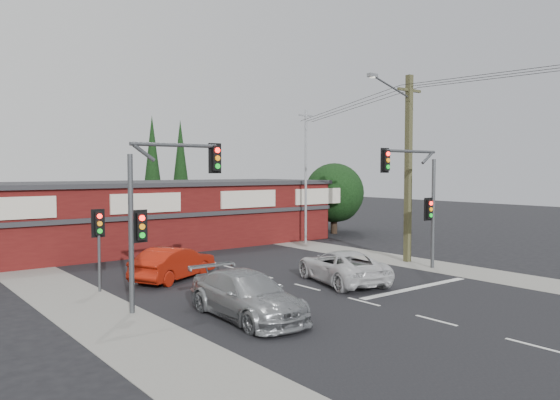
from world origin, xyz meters
TOP-DOWN VIEW (x-y plane):
  - ground at (0.00, 0.00)m, footprint 120.00×120.00m
  - road_strip at (0.00, 5.00)m, footprint 14.00×70.00m
  - verge_left at (-8.50, 5.00)m, footprint 3.00×70.00m
  - verge_right at (8.50, 5.00)m, footprint 3.00×70.00m
  - stop_line at (3.50, -1.50)m, footprint 6.50×0.35m
  - white_suv at (1.83, 1.24)m, footprint 3.66×5.61m
  - silver_suv at (-4.71, -0.95)m, footprint 2.36×5.36m
  - red_sedan at (-3.68, 6.38)m, footprint 4.79×3.50m
  - lane_dashes at (0.00, -0.19)m, footprint 0.12×37.21m
  - shop_building at (-0.99, 16.99)m, footprint 27.30×8.40m
  - tree_cluster at (14.69, 15.44)m, footprint 5.90×5.10m
  - conifer_near at (3.50, 24.00)m, footprint 1.80×1.80m
  - conifer_far at (7.00, 26.00)m, footprint 1.80×1.80m
  - traffic_mast_left at (-6.43, 2.00)m, footprint 3.77×0.27m
  - traffic_mast_right at (6.86, 1.00)m, footprint 3.96×0.27m
  - pedestal_signal at (-7.20, 6.01)m, footprint 0.55×0.27m
  - utility_pole at (8.36, 2.99)m, footprint 4.38×0.59m
  - steel_pole at (9.00, 12.00)m, footprint 1.20×0.16m
  - power_lines at (8.47, -2.47)m, footprint 2.01×29.00m

SIDE VIEW (x-z plane):
  - ground at x=0.00m, z-range 0.00..0.00m
  - road_strip at x=0.00m, z-range 0.00..0.01m
  - verge_left at x=-8.50m, z-range 0.00..0.02m
  - verge_right at x=8.50m, z-range 0.00..0.02m
  - lane_dashes at x=0.00m, z-range 0.01..0.02m
  - stop_line at x=3.50m, z-range 0.01..0.02m
  - white_suv at x=1.83m, z-range 0.00..1.44m
  - red_sedan at x=-3.68m, z-range 0.00..1.50m
  - silver_suv at x=-4.71m, z-range 0.00..1.53m
  - shop_building at x=-0.99m, z-range 0.02..4.25m
  - pedestal_signal at x=-7.20m, z-range 0.72..4.09m
  - tree_cluster at x=14.69m, z-range 0.15..5.65m
  - traffic_mast_left at x=-6.43m, z-range 0.94..6.92m
  - traffic_mast_right at x=6.86m, z-range 0.96..6.93m
  - steel_pole at x=9.00m, z-range 0.20..9.20m
  - utility_pole at x=8.36m, z-range 0.40..10.40m
  - conifer_near at x=3.50m, z-range 0.85..10.10m
  - conifer_far at x=7.00m, z-range 0.85..10.10m
  - power_lines at x=8.47m, z-range 8.43..9.65m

